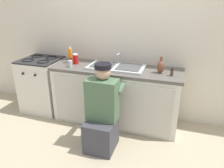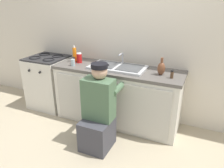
% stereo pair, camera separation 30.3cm
% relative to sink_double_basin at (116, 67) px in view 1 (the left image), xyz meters
% --- Properties ---
extents(ground_plane, '(12.00, 12.00, 0.00)m').
position_rel_sink_double_basin_xyz_m(ground_plane, '(0.00, -0.30, -0.88)').
color(ground_plane, tan).
extents(back_wall, '(6.00, 0.10, 2.50)m').
position_rel_sink_double_basin_xyz_m(back_wall, '(0.00, 0.35, 0.37)').
color(back_wall, beige).
rests_on(back_wall, ground_plane).
extents(counter_cabinet, '(1.85, 0.62, 0.82)m').
position_rel_sink_double_basin_xyz_m(counter_cabinet, '(0.00, -0.01, -0.47)').
color(counter_cabinet, silver).
rests_on(counter_cabinet, ground_plane).
extents(countertop, '(1.89, 0.62, 0.04)m').
position_rel_sink_double_basin_xyz_m(countertop, '(0.00, -0.00, -0.04)').
color(countertop, '#5B5651').
rests_on(countertop, counter_cabinet).
extents(sink_double_basin, '(0.80, 0.44, 0.19)m').
position_rel_sink_double_basin_xyz_m(sink_double_basin, '(0.00, 0.00, 0.00)').
color(sink_double_basin, silver).
rests_on(sink_double_basin, countertop).
extents(stove_range, '(0.62, 0.62, 0.90)m').
position_rel_sink_double_basin_xyz_m(stove_range, '(-1.28, -0.00, -0.44)').
color(stove_range, silver).
rests_on(stove_range, ground_plane).
extents(plumber_person, '(0.42, 0.61, 1.10)m').
position_rel_sink_double_basin_xyz_m(plumber_person, '(0.02, -0.67, -0.42)').
color(plumber_person, '#3F3F47').
rests_on(plumber_person, ground_plane).
extents(spice_bottle_red, '(0.04, 0.04, 0.10)m').
position_rel_sink_double_basin_xyz_m(spice_bottle_red, '(-0.69, -0.08, 0.03)').
color(spice_bottle_red, red).
rests_on(spice_bottle_red, countertop).
extents(water_glass, '(0.06, 0.06, 0.10)m').
position_rel_sink_double_basin_xyz_m(water_glass, '(-0.65, -0.17, 0.03)').
color(water_glass, '#ADC6CC').
rests_on(water_glass, countertop).
extents(spice_bottle_pepper, '(0.04, 0.04, 0.10)m').
position_rel_sink_double_basin_xyz_m(spice_bottle_pepper, '(0.78, -0.10, 0.03)').
color(spice_bottle_pepper, '#513823').
rests_on(spice_bottle_pepper, countertop).
extents(vase_decorative, '(0.10, 0.10, 0.23)m').
position_rel_sink_double_basin_xyz_m(vase_decorative, '(0.63, -0.03, 0.07)').
color(vase_decorative, brown).
rests_on(vase_decorative, countertop).
extents(soda_cup_red, '(0.08, 0.08, 0.15)m').
position_rel_sink_double_basin_xyz_m(soda_cup_red, '(-0.65, 0.01, 0.06)').
color(soda_cup_red, red).
rests_on(soda_cup_red, countertop).
extents(soap_bottle_orange, '(0.06, 0.06, 0.25)m').
position_rel_sink_double_basin_xyz_m(soap_bottle_orange, '(-0.74, 0.03, 0.09)').
color(soap_bottle_orange, orange).
rests_on(soap_bottle_orange, countertop).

